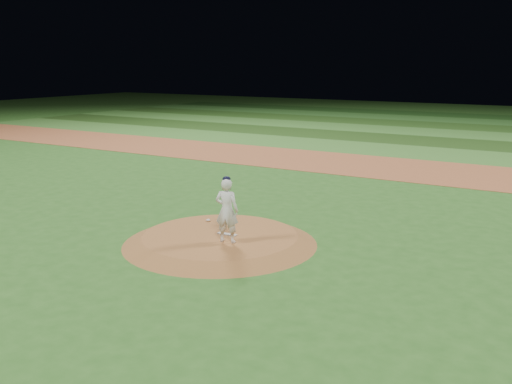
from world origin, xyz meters
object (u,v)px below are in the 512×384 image
object	(u,v)px
pitching_rubber	(227,234)
rosin_bag	(208,220)
pitchers_mound	(220,239)
pitcher_on_mound	(227,210)

from	to	relation	value
pitching_rubber	rosin_bag	size ratio (longest dim) A/B	4.36
pitching_rubber	rosin_bag	bearing A→B (deg)	142.07
rosin_bag	pitchers_mound	bearing A→B (deg)	-41.44
pitchers_mound	pitcher_on_mound	world-z (taller)	pitcher_on_mound
pitchers_mound	pitching_rubber	bearing A→B (deg)	33.80
pitchers_mound	pitcher_on_mound	size ratio (longest dim) A/B	3.01
pitcher_on_mound	pitching_rubber	bearing A→B (deg)	123.98
pitching_rubber	pitcher_on_mound	world-z (taller)	pitcher_on_mound
pitching_rubber	pitcher_on_mound	distance (m)	1.11
pitchers_mound	rosin_bag	world-z (taller)	rosin_bag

